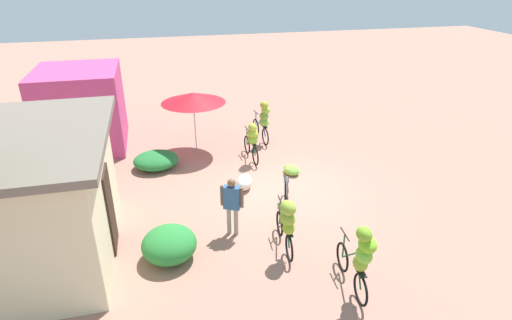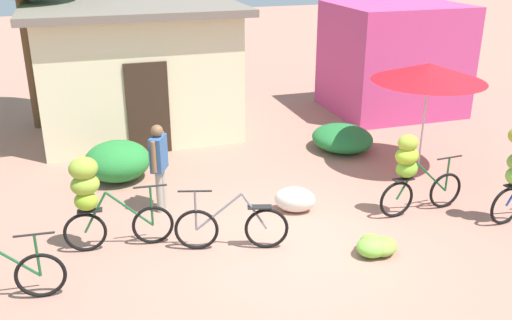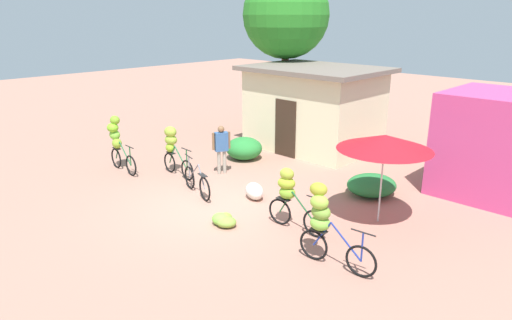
{
  "view_description": "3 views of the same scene",
  "coord_description": "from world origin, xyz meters",
  "px_view_note": "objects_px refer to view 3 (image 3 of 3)",
  "views": [
    {
      "loc": [
        -10.3,
        3.38,
        6.14
      ],
      "look_at": [
        0.45,
        0.73,
        0.93
      ],
      "focal_mm": 29.43,
      "sensor_mm": 36.0,
      "label": 1
    },
    {
      "loc": [
        -2.83,
        -6.99,
        4.42
      ],
      "look_at": [
        -0.19,
        1.22,
        0.98
      ],
      "focal_mm": 39.46,
      "sensor_mm": 36.0,
      "label": 2
    },
    {
      "loc": [
        8.5,
        -7.19,
        4.78
      ],
      "look_at": [
        0.77,
        0.84,
        1.23
      ],
      "focal_mm": 32.08,
      "sensor_mm": 36.0,
      "label": 3
    }
  ],
  "objects_px": {
    "bicycle_rightmost": "(324,220)",
    "bicycle_center_loaded": "(197,182)",
    "market_umbrella": "(385,142)",
    "produce_sack": "(254,191)",
    "bicycle_leftmost": "(117,139)",
    "person_vendor": "(221,145)",
    "bicycle_by_shop": "(290,194)",
    "banana_pile_on_ground": "(224,220)",
    "shop_pink": "(507,146)",
    "bicycle_near_pile": "(173,146)",
    "building_low": "(314,107)",
    "tree_behind_building": "(286,15)"
  },
  "relations": [
    {
      "from": "tree_behind_building",
      "to": "bicycle_rightmost",
      "type": "xyz_separation_m",
      "value": [
        7.66,
        -7.74,
        -3.8
      ]
    },
    {
      "from": "bicycle_rightmost",
      "to": "building_low",
      "type": "bearing_deg",
      "value": 128.64
    },
    {
      "from": "person_vendor",
      "to": "tree_behind_building",
      "type": "bearing_deg",
      "value": 111.43
    },
    {
      "from": "bicycle_near_pile",
      "to": "banana_pile_on_ground",
      "type": "relative_size",
      "value": 2.25
    },
    {
      "from": "person_vendor",
      "to": "bicycle_by_shop",
      "type": "bearing_deg",
      "value": -19.97
    },
    {
      "from": "bicycle_near_pile",
      "to": "bicycle_center_loaded",
      "type": "height_order",
      "value": "bicycle_near_pile"
    },
    {
      "from": "tree_behind_building",
      "to": "bicycle_center_loaded",
      "type": "height_order",
      "value": "tree_behind_building"
    },
    {
      "from": "bicycle_rightmost",
      "to": "bicycle_near_pile",
      "type": "bearing_deg",
      "value": 169.74
    },
    {
      "from": "market_umbrella",
      "to": "bicycle_leftmost",
      "type": "relative_size",
      "value": 1.27
    },
    {
      "from": "shop_pink",
      "to": "bicycle_by_shop",
      "type": "xyz_separation_m",
      "value": [
        -2.9,
        -5.6,
        -0.57
      ]
    },
    {
      "from": "bicycle_leftmost",
      "to": "produce_sack",
      "type": "xyz_separation_m",
      "value": [
        4.89,
        1.25,
        -0.79
      ]
    },
    {
      "from": "building_low",
      "to": "bicycle_leftmost",
      "type": "height_order",
      "value": "building_low"
    },
    {
      "from": "bicycle_leftmost",
      "to": "person_vendor",
      "type": "height_order",
      "value": "bicycle_leftmost"
    },
    {
      "from": "bicycle_by_shop",
      "to": "produce_sack",
      "type": "distance_m",
      "value": 2.02
    },
    {
      "from": "building_low",
      "to": "bicycle_center_loaded",
      "type": "distance_m",
      "value": 6.17
    },
    {
      "from": "market_umbrella",
      "to": "bicycle_near_pile",
      "type": "distance_m",
      "value": 6.64
    },
    {
      "from": "bicycle_center_loaded",
      "to": "bicycle_by_shop",
      "type": "xyz_separation_m",
      "value": [
        3.17,
        0.2,
        0.47
      ]
    },
    {
      "from": "bicycle_center_loaded",
      "to": "bicycle_rightmost",
      "type": "distance_m",
      "value": 4.77
    },
    {
      "from": "produce_sack",
      "to": "banana_pile_on_ground",
      "type": "bearing_deg",
      "value": -70.06
    },
    {
      "from": "banana_pile_on_ground",
      "to": "person_vendor",
      "type": "bearing_deg",
      "value": 138.63
    },
    {
      "from": "bicycle_near_pile",
      "to": "bicycle_leftmost",
      "type": "bearing_deg",
      "value": -148.8
    },
    {
      "from": "bicycle_center_loaded",
      "to": "banana_pile_on_ground",
      "type": "relative_size",
      "value": 2.3
    },
    {
      "from": "bicycle_rightmost",
      "to": "banana_pile_on_ground",
      "type": "relative_size",
      "value": 2.34
    },
    {
      "from": "bicycle_leftmost",
      "to": "bicycle_center_loaded",
      "type": "xyz_separation_m",
      "value": [
        3.52,
        0.37,
        -0.65
      ]
    },
    {
      "from": "banana_pile_on_ground",
      "to": "market_umbrella",
      "type": "bearing_deg",
      "value": 47.29
    },
    {
      "from": "bicycle_leftmost",
      "to": "shop_pink",
      "type": "bearing_deg",
      "value": 32.77
    },
    {
      "from": "produce_sack",
      "to": "bicycle_leftmost",
      "type": "bearing_deg",
      "value": -165.69
    },
    {
      "from": "market_umbrella",
      "to": "bicycle_center_loaded",
      "type": "distance_m",
      "value": 5.18
    },
    {
      "from": "building_low",
      "to": "bicycle_center_loaded",
      "type": "height_order",
      "value": "building_low"
    },
    {
      "from": "bicycle_leftmost",
      "to": "banana_pile_on_ground",
      "type": "relative_size",
      "value": 2.4
    },
    {
      "from": "bicycle_near_pile",
      "to": "shop_pink",
      "type": "bearing_deg",
      "value": 33.08
    },
    {
      "from": "bicycle_rightmost",
      "to": "produce_sack",
      "type": "relative_size",
      "value": 2.43
    },
    {
      "from": "bicycle_leftmost",
      "to": "bicycle_center_loaded",
      "type": "bearing_deg",
      "value": 5.99
    },
    {
      "from": "bicycle_rightmost",
      "to": "bicycle_center_loaded",
      "type": "bearing_deg",
      "value": 172.92
    },
    {
      "from": "produce_sack",
      "to": "tree_behind_building",
      "type": "bearing_deg",
      "value": 124.61
    },
    {
      "from": "tree_behind_building",
      "to": "bicycle_rightmost",
      "type": "height_order",
      "value": "tree_behind_building"
    },
    {
      "from": "bicycle_by_shop",
      "to": "bicycle_rightmost",
      "type": "relative_size",
      "value": 0.97
    },
    {
      "from": "bicycle_center_loaded",
      "to": "person_vendor",
      "type": "height_order",
      "value": "person_vendor"
    },
    {
      "from": "bicycle_rightmost",
      "to": "shop_pink",
      "type": "bearing_deg",
      "value": 77.89
    },
    {
      "from": "banana_pile_on_ground",
      "to": "bicycle_by_shop",
      "type": "bearing_deg",
      "value": 40.3
    },
    {
      "from": "bicycle_near_pile",
      "to": "banana_pile_on_ground",
      "type": "bearing_deg",
      "value": -20.01
    },
    {
      "from": "bicycle_rightmost",
      "to": "person_vendor",
      "type": "distance_m",
      "value": 5.93
    },
    {
      "from": "tree_behind_building",
      "to": "person_vendor",
      "type": "distance_m",
      "value": 7.04
    },
    {
      "from": "shop_pink",
      "to": "bicycle_rightmost",
      "type": "xyz_separation_m",
      "value": [
        -1.37,
        -6.39,
        -0.46
      ]
    },
    {
      "from": "tree_behind_building",
      "to": "bicycle_by_shop",
      "type": "distance_m",
      "value": 10.07
    },
    {
      "from": "market_umbrella",
      "to": "bicycle_rightmost",
      "type": "height_order",
      "value": "market_umbrella"
    },
    {
      "from": "bicycle_center_loaded",
      "to": "person_vendor",
      "type": "relative_size",
      "value": 1.08
    },
    {
      "from": "bicycle_center_loaded",
      "to": "building_low",
      "type": "bearing_deg",
      "value": 95.62
    },
    {
      "from": "bicycle_near_pile",
      "to": "bicycle_rightmost",
      "type": "distance_m",
      "value": 6.71
    },
    {
      "from": "market_umbrella",
      "to": "produce_sack",
      "type": "distance_m",
      "value": 3.76
    }
  ]
}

